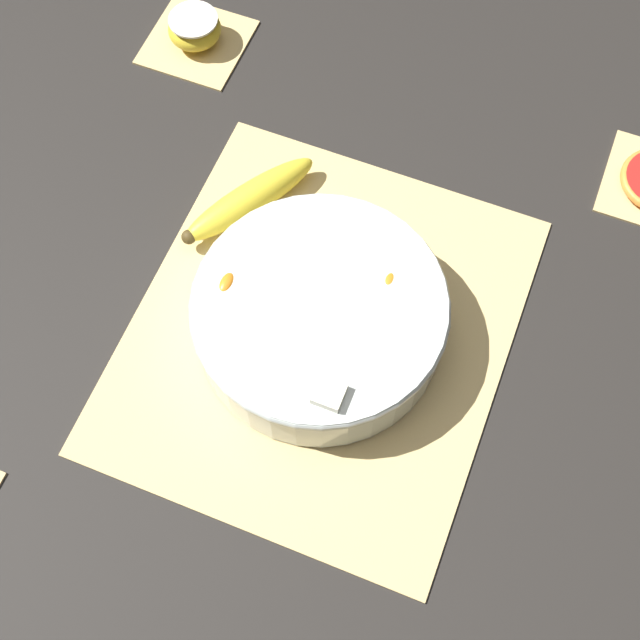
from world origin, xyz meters
name	(u,v)px	position (x,y,z in m)	size (l,w,h in m)	color
ground_plane	(320,333)	(0.00, 0.00, 0.00)	(6.00, 6.00, 0.00)	black
bamboo_mat_center	(320,332)	(0.00, 0.00, 0.00)	(0.46, 0.40, 0.01)	#D6B775
coaster_mat_far_right	(197,41)	(0.33, 0.31, 0.00)	(0.13, 0.13, 0.01)	#D6B775
fruit_salad_bowl	(319,315)	(0.00, 0.00, 0.05)	(0.27, 0.27, 0.08)	silver
whole_banana	(249,200)	(0.12, 0.14, 0.03)	(0.17, 0.13, 0.04)	yellow
apple_half	(195,29)	(0.33, 0.31, 0.03)	(0.07, 0.07, 0.04)	gold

